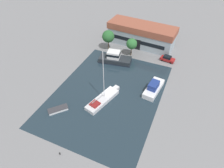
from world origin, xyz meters
The scene contains 11 objects.
ground_plane centered at (0.00, 0.00, 0.00)m, with size 440.00×440.00×0.00m, color slate.
water_canal centered at (0.00, 0.00, 0.00)m, with size 24.69×33.86×0.01m, color #1E2D38.
warehouse_building centered at (0.05, 26.02, 3.51)m, with size 21.96×8.91×6.93m.
quay_tree_near_building centered at (-0.57, 18.34, 4.00)m, with size 3.23×3.23×5.63m.
quay_tree_by_water centered at (-8.46, 18.87, 4.49)m, with size 3.80×3.80×6.40m.
parked_car centered at (10.32, 19.79, 0.82)m, with size 4.31×2.39×1.64m.
sailboat_moored centered at (0.02, -2.83, 0.62)m, with size 5.02×10.50×13.28m.
motor_cruiser centered at (-3.83, 13.19, 1.23)m, with size 9.88×5.37×3.45m.
small_dinghy centered at (-7.84, -9.55, 0.35)m, with size 4.16×4.39×0.68m.
cabin_boat centered at (9.92, 5.33, 1.02)m, with size 3.77×8.04×2.86m.
mooring_bollard centered at (-1.28, -18.28, 0.30)m, with size 0.25×0.25×0.57m.
Camera 1 is at (15.20, -31.94, 33.85)m, focal length 32.00 mm.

